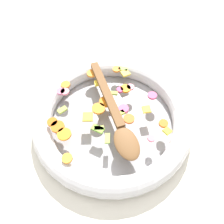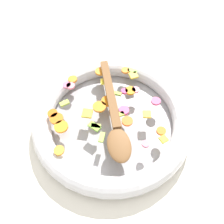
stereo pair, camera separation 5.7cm
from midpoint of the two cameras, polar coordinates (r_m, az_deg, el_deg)
The scene contains 4 objects.
ground_plane at distance 0.61m, azimuth -2.66°, elevation -2.89°, with size 4.00×4.00×0.00m, color silver.
skillet at distance 0.59m, azimuth -2.75°, elevation -1.75°, with size 0.43×0.43×0.05m.
chopped_vegetables at distance 0.58m, azimuth -5.56°, elevation 1.58°, with size 0.29×0.31×0.01m.
wooden_spoon at distance 0.55m, azimuth -2.24°, elevation -1.16°, with size 0.33×0.06×0.01m.
Camera 1 is at (-0.32, 0.09, 0.52)m, focal length 35.00 mm.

